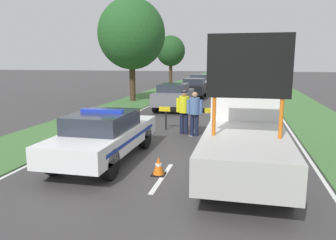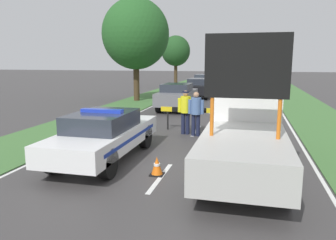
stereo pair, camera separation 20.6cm
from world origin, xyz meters
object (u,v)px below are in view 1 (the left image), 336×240
(pedestrian_civilian, at_px, (195,110))
(queued_car_sedan_silver, at_px, (200,82))
(traffic_cone_centre_front, at_px, (158,166))
(roadside_tree_near_left, at_px, (171,51))
(police_car, at_px, (105,134))
(queued_car_suv_grey, at_px, (174,96))
(queued_car_sedan_black, at_px, (194,87))
(road_barrier, at_px, (193,112))
(work_truck, at_px, (245,123))
(traffic_cone_near_police, at_px, (272,131))
(roadside_tree_near_right, at_px, (132,34))
(police_officer, at_px, (184,108))

(pedestrian_civilian, height_order, queued_car_sedan_silver, pedestrian_civilian)
(traffic_cone_centre_front, height_order, roadside_tree_near_left, roadside_tree_near_left)
(police_car, bearing_deg, queued_car_suv_grey, 95.21)
(traffic_cone_centre_front, xyz_separation_m, roadside_tree_near_left, (-6.11, 29.41, 3.71))
(queued_car_sedan_black, xyz_separation_m, roadside_tree_near_left, (-4.46, 11.57, 3.14))
(road_barrier, bearing_deg, roadside_tree_near_left, 110.88)
(work_truck, height_order, pedestrian_civilian, work_truck)
(traffic_cone_near_police, distance_m, queued_car_sedan_black, 13.88)
(traffic_cone_centre_front, distance_m, roadside_tree_near_right, 16.48)
(traffic_cone_near_police, bearing_deg, road_barrier, 167.17)
(queued_car_sedan_silver, bearing_deg, police_car, 90.14)
(pedestrian_civilian, relative_size, queued_car_suv_grey, 0.41)
(traffic_cone_centre_front, relative_size, roadside_tree_near_left, 0.09)
(police_officer, relative_size, queued_car_sedan_silver, 0.43)
(traffic_cone_centre_front, xyz_separation_m, queued_car_sedan_silver, (-1.94, 23.49, 0.61))
(police_car, height_order, police_officer, police_officer)
(traffic_cone_centre_front, height_order, queued_car_suv_grey, queued_car_suv_grey)
(queued_car_sedan_black, distance_m, queued_car_sedan_silver, 5.66)
(work_truck, distance_m, pedestrian_civilian, 3.68)
(queued_car_suv_grey, xyz_separation_m, queued_car_sedan_black, (0.29, 6.61, -0.03))
(roadside_tree_near_left, bearing_deg, traffic_cone_centre_front, -78.27)
(road_barrier, distance_m, traffic_cone_near_police, 3.27)
(queued_car_sedan_silver, bearing_deg, queued_car_suv_grey, 89.99)
(police_car, distance_m, roadside_tree_near_right, 14.89)
(police_car, height_order, queued_car_suv_grey, queued_car_suv_grey)
(roadside_tree_near_left, relative_size, roadside_tree_near_right, 0.79)
(road_barrier, height_order, queued_car_sedan_black, queued_car_sedan_black)
(queued_car_suv_grey, bearing_deg, queued_car_sedan_black, -92.52)
(traffic_cone_near_police, xyz_separation_m, queued_car_sedan_black, (-4.86, 12.99, 0.52))
(work_truck, xyz_separation_m, roadside_tree_near_right, (-7.90, 13.25, 3.57))
(queued_car_sedan_black, relative_size, queued_car_sedan_silver, 1.00)
(traffic_cone_near_police, relative_size, roadside_tree_near_right, 0.08)
(police_car, height_order, road_barrier, police_car)
(road_barrier, relative_size, police_officer, 1.66)
(police_car, xyz_separation_m, traffic_cone_near_police, (5.09, 3.90, -0.48))
(pedestrian_civilian, bearing_deg, traffic_cone_centre_front, -71.20)
(queued_car_sedan_black, height_order, queued_car_sedan_silver, queued_car_sedan_silver)
(police_car, xyz_separation_m, queued_car_sedan_black, (0.23, 16.89, 0.04))
(traffic_cone_near_police, bearing_deg, roadside_tree_near_right, 132.03)
(queued_car_suv_grey, bearing_deg, work_truck, 112.90)
(work_truck, relative_size, roadside_tree_near_right, 0.85)
(work_truck, xyz_separation_m, queued_car_sedan_black, (-3.81, 16.32, -0.36))
(police_car, relative_size, pedestrian_civilian, 2.86)
(queued_car_sedan_silver, relative_size, roadside_tree_near_right, 0.56)
(traffic_cone_near_police, xyz_separation_m, roadside_tree_near_right, (-8.95, 9.93, 4.45))
(police_car, bearing_deg, road_barrier, 71.96)
(traffic_cone_centre_front, bearing_deg, queued_car_sedan_silver, 94.72)
(work_truck, height_order, queued_car_suv_grey, work_truck)
(work_truck, bearing_deg, queued_car_suv_grey, -64.31)
(pedestrian_civilian, xyz_separation_m, traffic_cone_near_police, (2.95, 0.19, -0.73))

